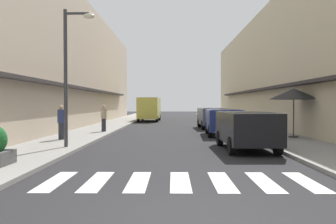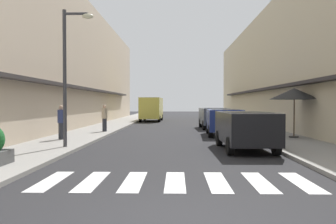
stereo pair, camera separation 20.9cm
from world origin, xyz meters
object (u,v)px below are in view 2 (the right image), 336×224
at_px(parked_car_far, 213,116).
at_px(delivery_van, 152,107).
at_px(cafe_umbrella, 294,94).
at_px(parked_car_mid, 224,119).
at_px(pedestrian_walking_near, 105,117).
at_px(parked_car_near, 245,126).
at_px(street_lamp, 70,63).
at_px(pedestrian_walking_far, 61,122).

bearing_deg(parked_car_far, delivery_van, 116.20).
bearing_deg(parked_car_far, cafe_umbrella, -68.34).
relative_size(parked_car_mid, parked_car_far, 1.02).
relative_size(parked_car_far, pedestrian_walking_near, 2.52).
bearing_deg(parked_car_far, pedestrian_walking_near, -147.89).
bearing_deg(delivery_van, parked_car_mid, -72.25).
bearing_deg(parked_car_mid, cafe_umbrella, -36.17).
height_order(parked_car_near, street_lamp, street_lamp).
bearing_deg(pedestrian_walking_far, parked_car_near, 86.12).
relative_size(delivery_van, cafe_umbrella, 2.26).
xyz_separation_m(parked_car_far, pedestrian_walking_near, (-6.91, -4.34, 0.03)).
relative_size(parked_car_far, delivery_van, 0.74).
relative_size(street_lamp, cafe_umbrella, 2.17).
bearing_deg(street_lamp, pedestrian_walking_far, 113.85).
bearing_deg(pedestrian_walking_far, cafe_umbrella, 111.60).
bearing_deg(pedestrian_walking_far, street_lamp, 39.27).
xyz_separation_m(parked_car_near, street_lamp, (-6.73, -0.02, 2.42)).
bearing_deg(delivery_van, street_lamp, -94.07).
height_order(parked_car_near, pedestrian_walking_far, pedestrian_walking_far).
bearing_deg(cafe_umbrella, parked_car_far, 111.66).
distance_m(parked_car_far, street_lamp, 13.89).
height_order(parked_car_far, cafe_umbrella, cafe_umbrella).
bearing_deg(pedestrian_walking_near, parked_car_mid, 62.03).
bearing_deg(parked_car_far, street_lamp, -119.45).
xyz_separation_m(parked_car_near, parked_car_mid, (-0.00, 6.29, -0.00)).
distance_m(pedestrian_walking_near, pedestrian_walking_far, 4.89).
bearing_deg(street_lamp, parked_car_near, 0.16).
distance_m(street_lamp, pedestrian_walking_far, 3.89).
bearing_deg(pedestrian_walking_near, street_lamp, -16.16).
height_order(delivery_van, street_lamp, street_lamp).
distance_m(parked_car_near, cafe_umbrella, 5.25).
bearing_deg(parked_car_mid, delivery_van, 107.75).
relative_size(parked_car_mid, delivery_van, 0.75).
bearing_deg(parked_car_mid, pedestrian_walking_near, 169.56).
distance_m(cafe_umbrella, pedestrian_walking_far, 11.25).
distance_m(street_lamp, pedestrian_walking_near, 7.95).
relative_size(parked_car_near, parked_car_mid, 1.05).
bearing_deg(street_lamp, parked_car_mid, 43.15).
height_order(street_lamp, cafe_umbrella, street_lamp).
xyz_separation_m(parked_car_mid, pedestrian_walking_near, (-6.91, 1.27, 0.03)).
distance_m(parked_car_near, parked_car_far, 11.89).
xyz_separation_m(parked_car_mid, delivery_van, (-5.14, 16.04, 0.48)).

